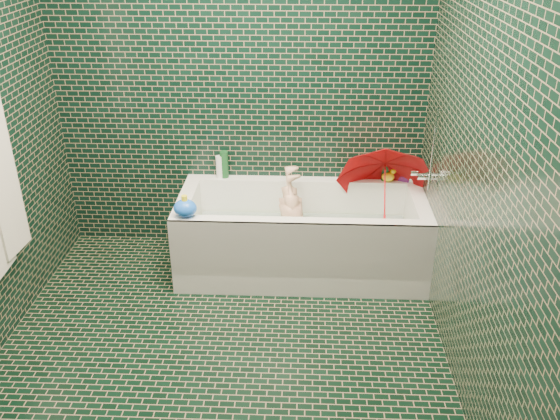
{
  "coord_description": "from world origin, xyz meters",
  "views": [
    {
      "loc": [
        0.46,
        -2.61,
        2.3
      ],
      "look_at": [
        0.31,
        0.82,
        0.56
      ],
      "focal_mm": 38.0,
      "sensor_mm": 36.0,
      "label": 1
    }
  ],
  "objects_px": {
    "bath_toy": "(185,208)",
    "rubber_duck": "(389,176)",
    "umbrella": "(385,192)",
    "child": "(295,226)",
    "bathtub": "(301,243)"
  },
  "relations": [
    {
      "from": "umbrella",
      "to": "bath_toy",
      "type": "height_order",
      "value": "umbrella"
    },
    {
      "from": "rubber_duck",
      "to": "bath_toy",
      "type": "relative_size",
      "value": 0.69
    },
    {
      "from": "bathtub",
      "to": "child",
      "type": "height_order",
      "value": "bathtub"
    },
    {
      "from": "bathtub",
      "to": "umbrella",
      "type": "relative_size",
      "value": 2.67
    },
    {
      "from": "child",
      "to": "umbrella",
      "type": "height_order",
      "value": "umbrella"
    },
    {
      "from": "bathtub",
      "to": "child",
      "type": "distance_m",
      "value": 0.13
    },
    {
      "from": "bathtub",
      "to": "rubber_duck",
      "type": "relative_size",
      "value": 13.5
    },
    {
      "from": "rubber_duck",
      "to": "umbrella",
      "type": "bearing_deg",
      "value": -120.88
    },
    {
      "from": "umbrella",
      "to": "rubber_duck",
      "type": "relative_size",
      "value": 5.05
    },
    {
      "from": "bathtub",
      "to": "umbrella",
      "type": "height_order",
      "value": "umbrella"
    },
    {
      "from": "umbrella",
      "to": "child",
      "type": "bearing_deg",
      "value": -159.39
    },
    {
      "from": "bath_toy",
      "to": "rubber_duck",
      "type": "bearing_deg",
      "value": 4.49
    },
    {
      "from": "bath_toy",
      "to": "child",
      "type": "bearing_deg",
      "value": 7.4
    },
    {
      "from": "rubber_duck",
      "to": "bath_toy",
      "type": "xyz_separation_m",
      "value": [
        -1.36,
        -0.62,
        0.02
      ]
    },
    {
      "from": "umbrella",
      "to": "rubber_duck",
      "type": "bearing_deg",
      "value": 94.8
    }
  ]
}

